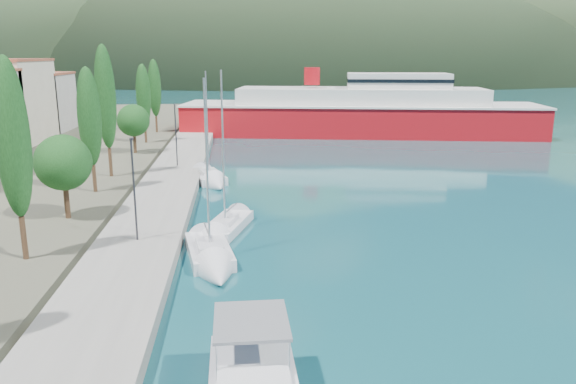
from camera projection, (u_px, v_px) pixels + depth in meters
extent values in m
plane|color=#16525A|center=(250.00, 103.00, 136.93)|extent=(1400.00, 1400.00, 0.00)
cube|color=gray|center=(164.00, 196.00, 45.14)|extent=(5.00, 88.00, 0.80)
cube|color=beige|center=(4.00, 102.00, 69.96)|extent=(9.00, 13.00, 10.00)
cube|color=beige|center=(36.00, 103.00, 80.84)|extent=(9.00, 10.00, 8.00)
cube|color=#9E5138|center=(32.00, 74.00, 79.85)|extent=(9.20, 10.20, 0.30)
cylinder|color=#47301E|center=(24.00, 238.00, 30.22)|extent=(0.30, 0.30, 2.38)
ellipsoid|color=#1A491A|center=(12.00, 138.00, 28.93)|extent=(1.80, 1.80, 8.44)
cylinder|color=#47301E|center=(67.00, 201.00, 37.84)|extent=(0.36, 0.36, 2.33)
sphere|color=#1A491A|center=(63.00, 163.00, 37.21)|extent=(3.74, 3.74, 3.74)
cylinder|color=#47301E|center=(95.00, 178.00, 45.18)|extent=(0.30, 0.30, 2.18)
ellipsoid|color=#1A491A|center=(89.00, 117.00, 43.99)|extent=(1.80, 1.80, 7.74)
cylinder|color=#47301E|center=(110.00, 162.00, 50.88)|extent=(0.30, 0.30, 2.58)
ellipsoid|color=#1A491A|center=(105.00, 97.00, 49.49)|extent=(1.80, 1.80, 9.15)
cylinder|color=#47301E|center=(135.00, 143.00, 62.98)|extent=(0.36, 0.36, 2.24)
sphere|color=#1A491A|center=(133.00, 120.00, 62.37)|extent=(3.58, 3.58, 3.58)
cylinder|color=#47301E|center=(146.00, 134.00, 70.52)|extent=(0.30, 0.30, 2.14)
ellipsoid|color=#1A491A|center=(143.00, 95.00, 69.36)|extent=(1.80, 1.80, 7.58)
cylinder|color=#47301E|center=(157.00, 124.00, 79.96)|extent=(0.30, 0.30, 2.25)
ellipsoid|color=#1A491A|center=(155.00, 88.00, 78.74)|extent=(1.80, 1.80, 7.97)
cylinder|color=#2D2D33|center=(134.00, 191.00, 32.61)|extent=(0.12, 0.12, 6.00)
cube|color=#2D2D33|center=(132.00, 139.00, 32.13)|extent=(0.15, 0.50, 0.12)
cylinder|color=#2D2D33|center=(176.00, 135.00, 54.86)|extent=(0.12, 0.12, 6.00)
cube|color=#2D2D33|center=(175.00, 104.00, 54.39)|extent=(0.15, 0.50, 0.12)
cube|color=slate|center=(251.00, 321.00, 18.87)|extent=(2.54, 3.01, 0.11)
cube|color=silver|center=(209.00, 253.00, 32.70)|extent=(3.24, 5.99, 0.91)
cube|color=silver|center=(210.00, 245.00, 32.20)|extent=(1.75, 2.47, 0.35)
cylinder|color=silver|center=(207.00, 166.00, 31.09)|extent=(0.12, 0.12, 9.59)
cone|color=silver|center=(218.00, 276.00, 29.29)|extent=(2.73, 3.00, 2.32)
cube|color=silver|center=(227.00, 227.00, 37.79)|extent=(3.70, 6.12, 0.81)
cube|color=silver|center=(225.00, 220.00, 37.30)|extent=(1.88, 2.57, 0.32)
cylinder|color=silver|center=(223.00, 149.00, 36.14)|extent=(0.12, 0.12, 9.94)
cone|color=silver|center=(208.00, 244.00, 34.29)|extent=(2.78, 3.19, 2.08)
cube|color=silver|center=(208.00, 178.00, 52.48)|extent=(3.82, 5.91, 0.94)
cube|color=silver|center=(209.00, 172.00, 52.00)|extent=(1.99, 2.50, 0.36)
cylinder|color=silver|center=(207.00, 123.00, 50.92)|extent=(0.12, 0.12, 9.35)
cone|color=silver|center=(217.00, 186.00, 49.32)|extent=(3.01, 3.11, 2.39)
cube|color=#B70F16|center=(360.00, 122.00, 82.10)|extent=(52.12, 18.93, 4.93)
cube|color=silver|center=(360.00, 105.00, 81.51)|extent=(52.53, 19.30, 0.26)
cube|color=silver|center=(360.00, 97.00, 81.26)|extent=(36.21, 14.52, 2.64)
cube|color=silver|center=(398.00, 81.00, 80.28)|extent=(15.19, 8.84, 2.11)
cylinder|color=#B70F16|center=(312.00, 76.00, 81.08)|extent=(2.29, 2.29, 2.47)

